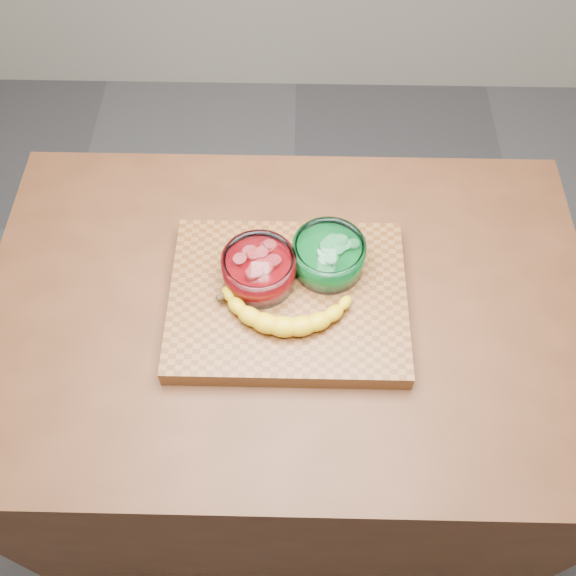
{
  "coord_description": "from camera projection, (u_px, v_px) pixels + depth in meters",
  "views": [
    {
      "loc": [
        0.01,
        -0.65,
        1.96
      ],
      "look_at": [
        0.0,
        0.0,
        0.96
      ],
      "focal_mm": 40.0,
      "sensor_mm": 36.0,
      "label": 1
    }
  ],
  "objects": [
    {
      "name": "bowl_green",
      "position": [
        328.0,
        256.0,
        1.22
      ],
      "size": [
        0.14,
        0.14,
        0.06
      ],
      "color": "white",
      "rests_on": "cutting_board"
    },
    {
      "name": "bowl_red",
      "position": [
        259.0,
        269.0,
        1.2
      ],
      "size": [
        0.14,
        0.14,
        0.07
      ],
      "color": "white",
      "rests_on": "cutting_board"
    },
    {
      "name": "ground",
      "position": [
        288.0,
        455.0,
        2.0
      ],
      "size": [
        3.5,
        3.5,
        0.0
      ],
      "primitive_type": "plane",
      "color": "#505054",
      "rests_on": "ground"
    },
    {
      "name": "counter",
      "position": [
        288.0,
        398.0,
        1.62
      ],
      "size": [
        1.2,
        0.8,
        0.9
      ],
      "primitive_type": "cube",
      "color": "#502C18",
      "rests_on": "ground"
    },
    {
      "name": "banana",
      "position": [
        286.0,
        311.0,
        1.17
      ],
      "size": [
        0.28,
        0.13,
        0.04
      ],
      "primitive_type": null,
      "color": "gold",
      "rests_on": "cutting_board"
    },
    {
      "name": "cutting_board",
      "position": [
        288.0,
        299.0,
        1.23
      ],
      "size": [
        0.45,
        0.35,
        0.04
      ],
      "primitive_type": "cube",
      "color": "brown",
      "rests_on": "counter"
    }
  ]
}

